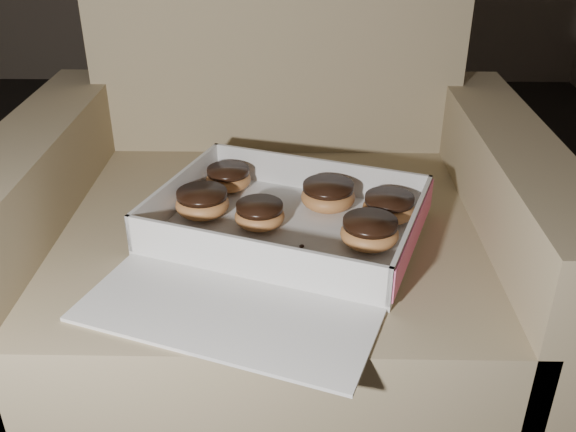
# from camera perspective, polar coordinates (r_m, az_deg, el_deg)

# --- Properties ---
(armchair) EXTENTS (0.83, 0.71, 0.87)m
(armchair) POSITION_cam_1_polar(r_m,az_deg,el_deg) (1.09, -1.33, -3.96)
(armchair) COLOR #8F835B
(armchair) RESTS_ON floor
(bakery_box) EXTENTS (0.49, 0.52, 0.06)m
(bakery_box) POSITION_cam_1_polar(r_m,az_deg,el_deg) (0.91, -0.69, -1.98)
(bakery_box) COLOR silver
(bakery_box) RESTS_ON armchair
(donut_a) EXTENTS (0.08, 0.08, 0.04)m
(donut_a) POSITION_cam_1_polar(r_m,az_deg,el_deg) (0.89, 7.27, -1.42)
(donut_a) COLOR #BA7641
(donut_a) RESTS_ON bakery_box
(donut_b) EXTENTS (0.07, 0.07, 0.04)m
(donut_b) POSITION_cam_1_polar(r_m,az_deg,el_deg) (1.05, -5.32, 3.38)
(donut_b) COLOR #BA7641
(donut_b) RESTS_ON bakery_box
(donut_c) EXTENTS (0.08, 0.08, 0.04)m
(donut_c) POSITION_cam_1_polar(r_m,az_deg,el_deg) (0.96, 8.95, 0.77)
(donut_c) COLOR #BA7641
(donut_c) RESTS_ON bakery_box
(donut_d) EXTENTS (0.08, 0.08, 0.04)m
(donut_d) POSITION_cam_1_polar(r_m,az_deg,el_deg) (0.97, -7.62, 1.20)
(donut_d) COLOR #BA7641
(donut_d) RESTS_ON bakery_box
(donut_e) EXTENTS (0.07, 0.07, 0.04)m
(donut_e) POSITION_cam_1_polar(r_m,az_deg,el_deg) (0.94, -2.54, 0.14)
(donut_e) COLOR #BA7641
(donut_e) RESTS_ON bakery_box
(donut_f) EXTENTS (0.08, 0.08, 0.04)m
(donut_f) POSITION_cam_1_polar(r_m,az_deg,el_deg) (0.99, 3.58, 1.85)
(donut_f) COLOR #BA7641
(donut_f) RESTS_ON bakery_box
(crumb_a) EXTENTS (0.01, 0.01, 0.00)m
(crumb_a) POSITION_cam_1_polar(r_m,az_deg,el_deg) (0.82, 7.47, -6.27)
(crumb_a) COLOR black
(crumb_a) RESTS_ON bakery_box
(crumb_b) EXTENTS (0.01, 0.01, 0.00)m
(crumb_b) POSITION_cam_1_polar(r_m,az_deg,el_deg) (0.89, 1.23, -2.68)
(crumb_b) COLOR black
(crumb_b) RESTS_ON bakery_box
(crumb_c) EXTENTS (0.01, 0.01, 0.00)m
(crumb_c) POSITION_cam_1_polar(r_m,az_deg,el_deg) (0.83, 0.35, -5.24)
(crumb_c) COLOR black
(crumb_c) RESTS_ON bakery_box
(crumb_d) EXTENTS (0.01, 0.01, 0.00)m
(crumb_d) POSITION_cam_1_polar(r_m,az_deg,el_deg) (0.81, 7.65, -6.78)
(crumb_d) COLOR black
(crumb_d) RESTS_ON bakery_box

